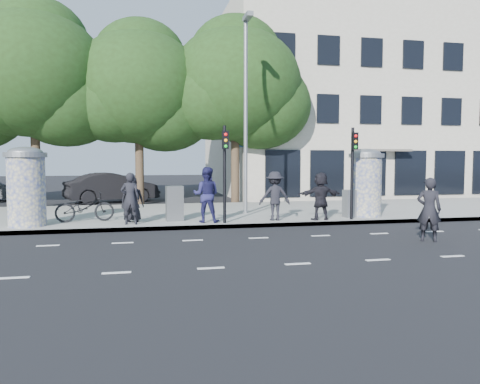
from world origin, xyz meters
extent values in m
plane|color=black|center=(0.00, 0.00, 0.00)|extent=(120.00, 120.00, 0.00)
cube|color=gray|center=(0.00, 7.50, 0.07)|extent=(40.00, 8.00, 0.15)
cube|color=slate|center=(0.00, 3.55, 0.07)|extent=(40.00, 0.10, 0.16)
cube|color=silver|center=(0.00, -2.20, 0.00)|extent=(32.00, 0.12, 0.01)
cube|color=silver|center=(0.00, 1.40, 0.00)|extent=(32.00, 0.12, 0.01)
cylinder|color=beige|center=(-7.20, 4.50, 1.30)|extent=(1.20, 1.20, 2.30)
cylinder|color=slate|center=(-7.20, 4.50, 2.53)|extent=(1.36, 1.36, 0.16)
ellipsoid|color=slate|center=(-7.20, 4.50, 2.61)|extent=(1.10, 1.10, 0.38)
cylinder|color=beige|center=(5.20, 4.70, 1.30)|extent=(1.20, 1.20, 2.30)
cylinder|color=slate|center=(5.20, 4.70, 2.53)|extent=(1.36, 1.36, 0.16)
ellipsoid|color=slate|center=(5.20, 4.70, 2.61)|extent=(1.10, 1.10, 0.38)
cylinder|color=black|center=(-0.60, 3.85, 1.85)|extent=(0.11, 0.11, 3.40)
cube|color=black|center=(-0.60, 3.67, 3.05)|extent=(0.22, 0.14, 0.62)
cylinder|color=black|center=(4.20, 3.85, 1.85)|extent=(0.11, 0.11, 3.40)
cube|color=black|center=(4.20, 3.67, 3.05)|extent=(0.22, 0.14, 0.62)
cylinder|color=slate|center=(0.80, 6.70, 4.15)|extent=(0.16, 0.16, 8.00)
cube|color=slate|center=(0.80, 6.30, 8.05)|extent=(0.25, 0.90, 0.18)
cylinder|color=#38281C|center=(-8.50, 12.50, 2.36)|extent=(0.44, 0.44, 4.73)
ellipsoid|color=#1D3212|center=(-8.50, 12.50, 6.51)|extent=(7.20, 7.20, 6.12)
cylinder|color=#38281C|center=(-3.50, 12.70, 2.21)|extent=(0.44, 0.44, 4.41)
ellipsoid|color=#1D3212|center=(-3.50, 12.70, 6.08)|extent=(6.80, 6.80, 5.78)
cylinder|color=#38281C|center=(1.50, 12.30, 2.29)|extent=(0.44, 0.44, 4.59)
ellipsoid|color=#1D3212|center=(1.50, 12.30, 6.32)|extent=(7.00, 7.00, 5.95)
cube|color=#AEA792|center=(12.00, 20.00, 6.00)|extent=(20.00, 15.00, 12.00)
cube|color=black|center=(12.00, 12.45, 1.60)|extent=(18.00, 0.10, 2.60)
cube|color=#59544C|center=(10.00, 12.10, 2.90)|extent=(3.20, 0.90, 0.12)
cube|color=#194C8C|center=(2.50, 12.45, 3.20)|extent=(1.60, 0.06, 0.30)
imported|color=black|center=(-3.77, 4.81, 0.96)|extent=(0.83, 0.57, 1.62)
imported|color=black|center=(-3.82, 4.20, 1.04)|extent=(0.69, 0.49, 1.79)
imported|color=#1E1D4A|center=(-1.20, 4.18, 1.13)|extent=(1.14, 1.00, 1.96)
imported|color=black|center=(1.33, 4.19, 1.05)|extent=(1.18, 0.70, 1.79)
imported|color=black|center=(3.01, 3.95, 1.03)|extent=(1.64, 0.61, 1.76)
imported|color=black|center=(4.70, -0.16, 0.93)|extent=(0.81, 0.74, 1.86)
imported|color=black|center=(-5.44, 5.23, 0.68)|extent=(1.00, 2.11, 1.06)
cube|color=slate|center=(-2.27, 4.87, 0.78)|extent=(0.64, 0.49, 1.27)
cube|color=slate|center=(4.46, 4.52, 0.68)|extent=(0.58, 0.48, 1.05)
imported|color=black|center=(-5.01, 14.50, 0.82)|extent=(3.34, 5.27, 1.64)
camera|label=1|loc=(-3.49, -12.20, 2.38)|focal=35.00mm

